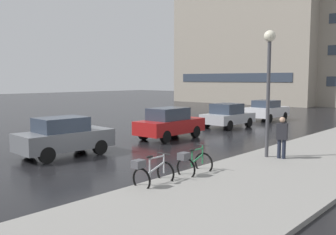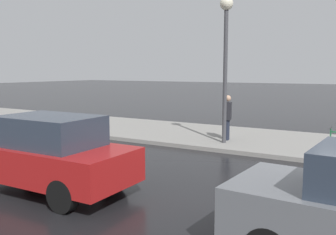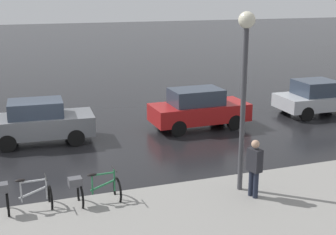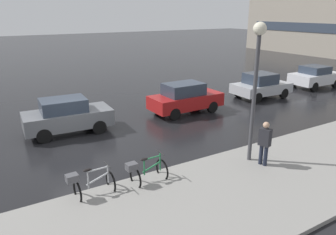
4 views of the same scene
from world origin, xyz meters
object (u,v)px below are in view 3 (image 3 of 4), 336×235
object	(u,v)px
bicycle_nearest	(23,197)
car_grey	(40,122)
bicycle_second	(94,190)
car_red	(198,108)
pedestrian	(254,167)
car_silver	(317,98)
streetlamp	(245,69)

from	to	relation	value
bicycle_nearest	car_grey	xyz separation A→B (m)	(-5.97, 0.95, 0.32)
bicycle_second	car_grey	bearing A→B (deg)	-172.12
car_red	pedestrian	distance (m)	7.18
pedestrian	bicycle_nearest	bearing A→B (deg)	-102.01
car_grey	car_silver	size ratio (longest dim) A/B	1.06
car_grey	car_red	distance (m)	6.40
car_red	pedestrian	bearing A→B (deg)	-11.24
bicycle_nearest	bicycle_second	world-z (taller)	bicycle_second
pedestrian	streetlamp	xyz separation A→B (m)	(-0.57, -0.10, 2.57)
car_grey	pedestrian	bearing A→B (deg)	34.61
bicycle_second	bicycle_nearest	bearing A→B (deg)	-94.89
car_grey	streetlamp	bearing A→B (deg)	36.25
bicycle_nearest	car_silver	bearing A→B (deg)	114.17
bicycle_second	car_red	size ratio (longest dim) A/B	0.33
car_red	car_silver	world-z (taller)	car_red
bicycle_second	pedestrian	size ratio (longest dim) A/B	0.76
car_silver	pedestrian	distance (m)	10.45
car_silver	streetlamp	bearing A→B (deg)	-48.45
bicycle_nearest	pedestrian	xyz separation A→B (m)	(1.26, 5.95, 0.49)
bicycle_second	pedestrian	xyz separation A→B (m)	(1.11, 4.15, 0.50)
bicycle_nearest	bicycle_second	xyz separation A→B (m)	(0.15, 1.80, -0.01)
car_silver	pedestrian	xyz separation A→B (m)	(7.29, -7.48, 0.20)
car_red	streetlamp	size ratio (longest dim) A/B	0.80
pedestrian	car_silver	bearing A→B (deg)	134.26
pedestrian	streetlamp	bearing A→B (deg)	-169.57
car_red	car_silver	xyz separation A→B (m)	(-0.25, 6.08, -0.05)
car_silver	bicycle_nearest	bearing A→B (deg)	-65.83
car_silver	streetlamp	world-z (taller)	streetlamp
car_grey	streetlamp	xyz separation A→B (m)	(6.67, 4.89, 2.74)
bicycle_second	car_silver	bearing A→B (deg)	117.99
streetlamp	bicycle_nearest	bearing A→B (deg)	-96.80
bicycle_nearest	pedestrian	distance (m)	6.10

